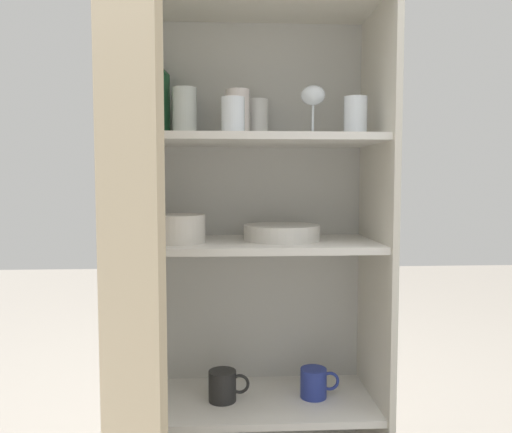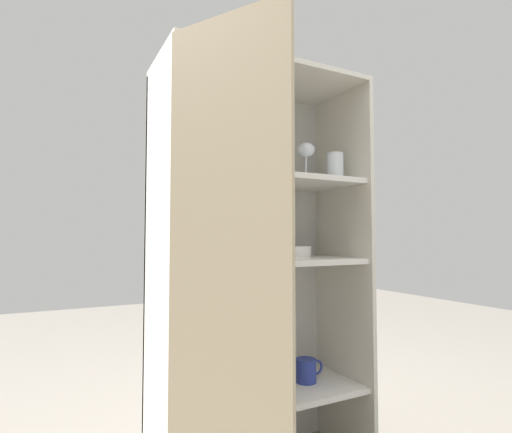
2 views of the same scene
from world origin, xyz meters
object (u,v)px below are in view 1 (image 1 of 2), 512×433
wine_bottle (158,100)px  plate_stack_white (282,232)px  coffee_mug_primary (314,383)px  mixing_bowl_large (178,227)px

wine_bottle → plate_stack_white: bearing=-11.6°
wine_bottle → coffee_mug_primary: wine_bottle is taller
plate_stack_white → coffee_mug_primary: bearing=-12.2°
wine_bottle → plate_stack_white: 0.54m
wine_bottle → coffee_mug_primary: size_ratio=2.26×
wine_bottle → mixing_bowl_large: wine_bottle is taller
plate_stack_white → mixing_bowl_large: size_ratio=1.47×
coffee_mug_primary → mixing_bowl_large: bearing=-176.7°
wine_bottle → plate_stack_white: (0.37, -0.08, -0.39)m
plate_stack_white → mixing_bowl_large: bearing=-171.7°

